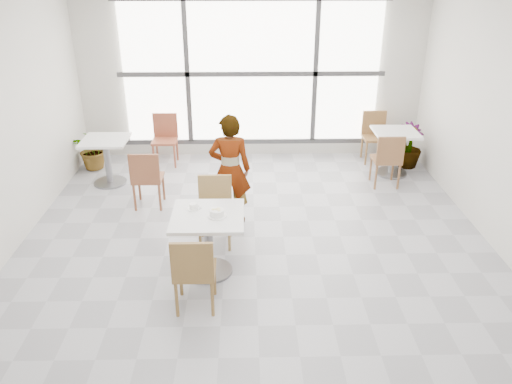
{
  "coord_description": "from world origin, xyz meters",
  "views": [
    {
      "loc": [
        -0.1,
        -5.3,
        3.35
      ],
      "look_at": [
        0.0,
        -0.3,
        1.0
      ],
      "focal_mm": 35.44,
      "sensor_mm": 36.0,
      "label": 1
    }
  ],
  "objects_px": {
    "chair_near": "(194,269)",
    "chair_far": "(215,205)",
    "plant_right": "(409,145)",
    "bg_table_right": "(394,147)",
    "bg_chair_left_near": "(147,176)",
    "main_table": "(208,233)",
    "plant_left": "(94,149)",
    "oatmeal_bowl": "(217,213)",
    "coffee_cup": "(193,207)",
    "bg_chair_right_far": "(374,133)",
    "bg_chair_left_far": "(165,136)",
    "bg_chair_right_near": "(388,157)",
    "person": "(230,170)",
    "bg_table_left": "(107,155)"
  },
  "relations": [
    {
      "from": "bg_table_right",
      "to": "bg_chair_left_near",
      "type": "distance_m",
      "value": 4.04
    },
    {
      "from": "bg_chair_left_near",
      "to": "plant_right",
      "type": "xyz_separation_m",
      "value": [
        4.23,
        1.5,
        -0.12
      ]
    },
    {
      "from": "person",
      "to": "bg_chair_right_far",
      "type": "relative_size",
      "value": 1.75
    },
    {
      "from": "bg_chair_left_far",
      "to": "bg_chair_right_near",
      "type": "bearing_deg",
      "value": -17.24
    },
    {
      "from": "chair_near",
      "to": "plant_right",
      "type": "relative_size",
      "value": 1.13
    },
    {
      "from": "chair_far",
      "to": "bg_chair_left_near",
      "type": "height_order",
      "value": "same"
    },
    {
      "from": "bg_chair_left_far",
      "to": "plant_left",
      "type": "relative_size",
      "value": 1.22
    },
    {
      "from": "oatmeal_bowl",
      "to": "coffee_cup",
      "type": "relative_size",
      "value": 1.32
    },
    {
      "from": "oatmeal_bowl",
      "to": "plant_left",
      "type": "bearing_deg",
      "value": 124.85
    },
    {
      "from": "bg_chair_left_near",
      "to": "plant_right",
      "type": "bearing_deg",
      "value": -160.4
    },
    {
      "from": "chair_far",
      "to": "coffee_cup",
      "type": "distance_m",
      "value": 0.68
    },
    {
      "from": "person",
      "to": "bg_chair_right_far",
      "type": "height_order",
      "value": "person"
    },
    {
      "from": "bg_chair_left_far",
      "to": "person",
      "type": "bearing_deg",
      "value": -61.5
    },
    {
      "from": "bg_chair_left_near",
      "to": "bg_chair_right_near",
      "type": "relative_size",
      "value": 1.0
    },
    {
      "from": "oatmeal_bowl",
      "to": "main_table",
      "type": "bearing_deg",
      "value": 158.93
    },
    {
      "from": "oatmeal_bowl",
      "to": "plant_left",
      "type": "xyz_separation_m",
      "value": [
        -2.27,
        3.26,
        -0.44
      ]
    },
    {
      "from": "oatmeal_bowl",
      "to": "bg_chair_left_far",
      "type": "relative_size",
      "value": 0.24
    },
    {
      "from": "bg_chair_left_far",
      "to": "plant_left",
      "type": "xyz_separation_m",
      "value": [
        -1.18,
        -0.24,
        -0.14
      ]
    },
    {
      "from": "chair_near",
      "to": "chair_far",
      "type": "distance_m",
      "value": 1.43
    },
    {
      "from": "main_table",
      "to": "plant_left",
      "type": "relative_size",
      "value": 1.12
    },
    {
      "from": "coffee_cup",
      "to": "person",
      "type": "xyz_separation_m",
      "value": [
        0.38,
        1.12,
        -0.02
      ]
    },
    {
      "from": "bg_chair_left_far",
      "to": "chair_near",
      "type": "bearing_deg",
      "value": -78.09
    },
    {
      "from": "bg_table_left",
      "to": "bg_chair_left_near",
      "type": "bearing_deg",
      "value": -48.47
    },
    {
      "from": "person",
      "to": "bg_chair_right_far",
      "type": "bearing_deg",
      "value": -137.03
    },
    {
      "from": "bg_chair_right_near",
      "to": "plant_left",
      "type": "distance_m",
      "value": 4.88
    },
    {
      "from": "bg_chair_right_far",
      "to": "main_table",
      "type": "bearing_deg",
      "value": -127.47
    },
    {
      "from": "chair_far",
      "to": "bg_table_left",
      "type": "distance_m",
      "value": 2.58
    },
    {
      "from": "bg_table_right",
      "to": "plant_left",
      "type": "xyz_separation_m",
      "value": [
        -5.04,
        0.36,
        -0.13
      ]
    },
    {
      "from": "plant_right",
      "to": "person",
      "type": "bearing_deg",
      "value": -147.54
    },
    {
      "from": "coffee_cup",
      "to": "plant_left",
      "type": "bearing_deg",
      "value": 122.89
    },
    {
      "from": "oatmeal_bowl",
      "to": "plant_left",
      "type": "height_order",
      "value": "oatmeal_bowl"
    },
    {
      "from": "bg_table_left",
      "to": "bg_table_right",
      "type": "xyz_separation_m",
      "value": [
        4.65,
        0.29,
        0.0
      ]
    },
    {
      "from": "coffee_cup",
      "to": "bg_chair_right_far",
      "type": "distance_m",
      "value": 4.46
    },
    {
      "from": "plant_right",
      "to": "bg_table_right",
      "type": "bearing_deg",
      "value": -137.68
    },
    {
      "from": "coffee_cup",
      "to": "bg_table_left",
      "type": "relative_size",
      "value": 0.21
    },
    {
      "from": "bg_chair_right_near",
      "to": "bg_chair_right_far",
      "type": "distance_m",
      "value": 1.2
    },
    {
      "from": "bg_chair_right_far",
      "to": "bg_table_left",
      "type": "bearing_deg",
      "value": -167.79
    },
    {
      "from": "chair_near",
      "to": "bg_chair_right_near",
      "type": "height_order",
      "value": "same"
    },
    {
      "from": "oatmeal_bowl",
      "to": "bg_chair_left_near",
      "type": "relative_size",
      "value": 0.24
    },
    {
      "from": "oatmeal_bowl",
      "to": "bg_table_left",
      "type": "height_order",
      "value": "oatmeal_bowl"
    },
    {
      "from": "chair_far",
      "to": "plant_left",
      "type": "height_order",
      "value": "chair_far"
    },
    {
      "from": "chair_near",
      "to": "person",
      "type": "xyz_separation_m",
      "value": [
        0.32,
        1.96,
        0.26
      ]
    },
    {
      "from": "main_table",
      "to": "bg_chair_right_far",
      "type": "distance_m",
      "value": 4.45
    },
    {
      "from": "bg_chair_right_far",
      "to": "plant_left",
      "type": "relative_size",
      "value": 1.22
    },
    {
      "from": "bg_table_left",
      "to": "plant_right",
      "type": "distance_m",
      "value": 5.05
    },
    {
      "from": "bg_chair_right_far",
      "to": "chair_far",
      "type": "bearing_deg",
      "value": -133.56
    },
    {
      "from": "bg_chair_right_far",
      "to": "plant_left",
      "type": "height_order",
      "value": "bg_chair_right_far"
    },
    {
      "from": "person",
      "to": "bg_chair_right_near",
      "type": "xyz_separation_m",
      "value": [
        2.42,
        1.08,
        -0.26
      ]
    },
    {
      "from": "plant_right",
      "to": "bg_chair_right_far",
      "type": "bearing_deg",
      "value": 146.43
    },
    {
      "from": "coffee_cup",
      "to": "bg_table_left",
      "type": "bearing_deg",
      "value": 123.45
    }
  ]
}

